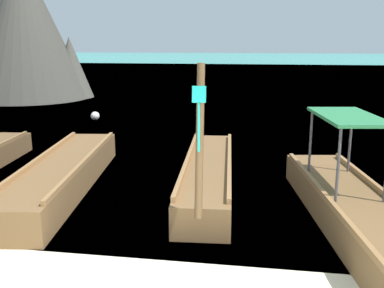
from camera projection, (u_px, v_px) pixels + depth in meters
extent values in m
plane|color=#2DB29E|center=(253.00, 64.00, 64.25)|extent=(120.00, 120.00, 0.00)
cube|color=brown|center=(64.00, 175.00, 9.70)|extent=(1.90, 5.97, 0.63)
cube|color=#996C3F|center=(39.00, 159.00, 9.62)|extent=(0.79, 5.36, 0.10)
cube|color=#996C3F|center=(86.00, 159.00, 9.60)|extent=(0.79, 5.36, 0.10)
cube|color=brown|center=(208.00, 175.00, 9.80)|extent=(1.40, 5.68, 0.59)
cube|color=#996C3F|center=(188.00, 159.00, 9.76)|extent=(0.44, 5.17, 0.10)
cube|color=#996C3F|center=(229.00, 160.00, 9.68)|extent=(0.44, 5.17, 0.10)
cylinder|color=brown|center=(200.00, 141.00, 6.63)|extent=(0.16, 0.65, 2.33)
cube|color=#1ECCBC|center=(199.00, 94.00, 6.31)|extent=(0.21, 0.13, 0.25)
cube|color=#1ECCBC|center=(199.00, 127.00, 6.40)|extent=(0.04, 0.08, 0.72)
cube|color=brown|center=(355.00, 214.00, 7.60)|extent=(2.03, 6.07, 0.56)
cube|color=#996C3F|center=(325.00, 196.00, 7.53)|extent=(0.89, 5.44, 0.10)
cylinder|color=#4C4C51|center=(338.00, 165.00, 7.25)|extent=(0.06, 0.06, 1.29)
cylinder|color=#4C4C51|center=(311.00, 141.00, 8.99)|extent=(0.06, 0.06, 1.29)
cylinder|color=#4C4C51|center=(350.00, 141.00, 8.99)|extent=(0.06, 0.06, 1.29)
cube|color=#2D844C|center=(348.00, 116.00, 7.96)|extent=(1.27, 2.11, 0.06)
cone|color=#47443D|center=(25.00, 26.00, 24.49)|extent=(6.81, 6.81, 8.09)
cone|color=#4E4B43|center=(70.00, 67.00, 25.33)|extent=(2.52, 2.52, 3.48)
sphere|color=white|center=(95.00, 116.00, 18.18)|extent=(0.36, 0.36, 0.36)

